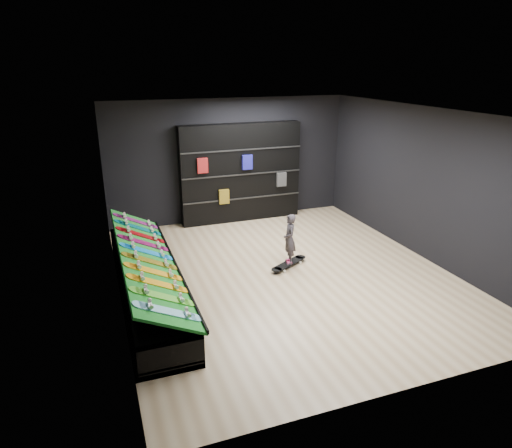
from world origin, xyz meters
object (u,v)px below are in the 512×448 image
object	(u,v)px
back_shelving	(241,173)
child	(289,249)
floor_skateboard	(289,265)
display_rack	(147,283)

from	to	relation	value
back_shelving	child	distance (m)	3.17
floor_skateboard	child	size ratio (longest dim) A/B	1.65
back_shelving	child	size ratio (longest dim) A/B	5.07
display_rack	child	distance (m)	2.77
display_rack	floor_skateboard	size ratio (longest dim) A/B	4.59
display_rack	child	bearing A→B (deg)	5.36
back_shelving	floor_skateboard	world-z (taller)	back_shelving
back_shelving	floor_skateboard	distance (m)	3.28
child	display_rack	bearing A→B (deg)	-73.25
display_rack	back_shelving	world-z (taller)	back_shelving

